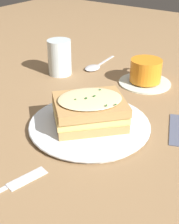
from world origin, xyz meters
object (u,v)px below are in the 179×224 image
Objects in this scene: spoon at (94,67)px; water_glass at (60,57)px; sandwich at (90,110)px; fork at (7,187)px; dinner_plate at (90,125)px; teacup_with_saucer at (146,73)px.

water_glass is at bearing 53.46° from spoon.
sandwich is 0.32m from water_glass.
sandwich reaches higher than fork.
dinner_plate is 2.56× the size of water_glass.
spoon is (-0.01, -0.18, -0.03)m from teacup_with_saucer.
sandwich is at bearing 102.53° from fork.
spoon is at bearing -146.79° from sandwich.
dinner_plate is 0.29m from teacup_with_saucer.
teacup_with_saucer is (-0.28, -0.01, 0.02)m from dinner_plate.
dinner_plate is 0.04m from sandwich.
dinner_plate is at bearing 156.47° from teacup_with_saucer.
sandwich is 0.29m from teacup_with_saucer.
water_glass reaches higher than sandwich.
sandwich is 1.09× the size of spoon.
water_glass reaches higher than fork.
water_glass reaches higher than spoon.
teacup_with_saucer is 0.78× the size of fork.
spoon is (-0.29, -0.19, -0.00)m from dinner_plate.
water_glass reaches higher than teacup_with_saucer.
sandwich is 1.29× the size of teacup_with_saucer.
water_glass reaches higher than dinner_plate.
water_glass is 0.12m from spoon.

